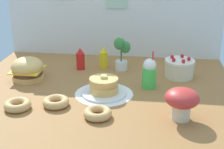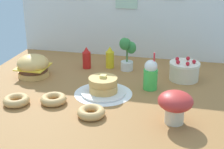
# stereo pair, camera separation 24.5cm
# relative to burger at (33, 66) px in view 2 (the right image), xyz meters

# --- Properties ---
(ground_plane) EXTENTS (2.09, 1.79, 0.02)m
(ground_plane) POSITION_rel_burger_xyz_m (0.62, -0.17, -0.10)
(ground_plane) COLOR #9E6B38
(back_wall) EXTENTS (2.09, 0.04, 1.01)m
(back_wall) POSITION_rel_burger_xyz_m (0.62, 0.73, 0.42)
(back_wall) COLOR silver
(back_wall) RESTS_ON ground_plane
(doily_mat) EXTENTS (0.44, 0.44, 0.00)m
(doily_mat) POSITION_rel_burger_xyz_m (0.67, -0.21, -0.09)
(doily_mat) COLOR white
(doily_mat) RESTS_ON ground_plane
(burger) EXTENTS (0.26, 0.26, 0.19)m
(burger) POSITION_rel_burger_xyz_m (0.00, 0.00, 0.00)
(burger) COLOR #DBA859
(burger) RESTS_ON ground_plane
(pancake_stack) EXTENTS (0.34, 0.34, 0.15)m
(pancake_stack) POSITION_rel_burger_xyz_m (0.67, -0.21, -0.03)
(pancake_stack) COLOR white
(pancake_stack) RESTS_ON doily_mat
(layer_cake) EXTENTS (0.25, 0.25, 0.18)m
(layer_cake) POSITION_rel_burger_xyz_m (1.24, 0.21, -0.01)
(layer_cake) COLOR beige
(layer_cake) RESTS_ON ground_plane
(ketchup_bottle) EXTENTS (0.08, 0.08, 0.20)m
(ketchup_bottle) POSITION_rel_burger_xyz_m (0.38, 0.29, 0.00)
(ketchup_bottle) COLOR red
(ketchup_bottle) RESTS_ON ground_plane
(mustard_bottle) EXTENTS (0.08, 0.08, 0.20)m
(mustard_bottle) POSITION_rel_burger_xyz_m (0.58, 0.35, 0.00)
(mustard_bottle) COLOR yellow
(mustard_bottle) RESTS_ON ground_plane
(cream_soda_cup) EXTENTS (0.11, 0.11, 0.30)m
(cream_soda_cup) POSITION_rel_burger_xyz_m (1.00, -0.04, 0.03)
(cream_soda_cup) COLOR green
(cream_soda_cup) RESTS_ON ground_plane
(donut_pink_glaze) EXTENTS (0.18, 0.18, 0.06)m
(donut_pink_glaze) POSITION_rel_burger_xyz_m (0.12, -0.52, -0.06)
(donut_pink_glaze) COLOR tan
(donut_pink_glaze) RESTS_ON ground_plane
(donut_chocolate) EXTENTS (0.18, 0.18, 0.06)m
(donut_chocolate) POSITION_rel_burger_xyz_m (0.36, -0.44, -0.06)
(donut_chocolate) COLOR tan
(donut_chocolate) RESTS_ON ground_plane
(donut_vanilla) EXTENTS (0.18, 0.18, 0.06)m
(donut_vanilla) POSITION_rel_burger_xyz_m (0.68, -0.57, -0.06)
(donut_vanilla) COLOR tan
(donut_vanilla) RESTS_ON ground_plane
(potted_plant) EXTENTS (0.14, 0.12, 0.30)m
(potted_plant) POSITION_rel_burger_xyz_m (0.74, 0.33, 0.07)
(potted_plant) COLOR white
(potted_plant) RESTS_ON ground_plane
(mushroom_stool) EXTENTS (0.22, 0.22, 0.21)m
(mushroom_stool) POSITION_rel_burger_xyz_m (1.21, -0.53, 0.04)
(mushroom_stool) COLOR beige
(mushroom_stool) RESTS_ON ground_plane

